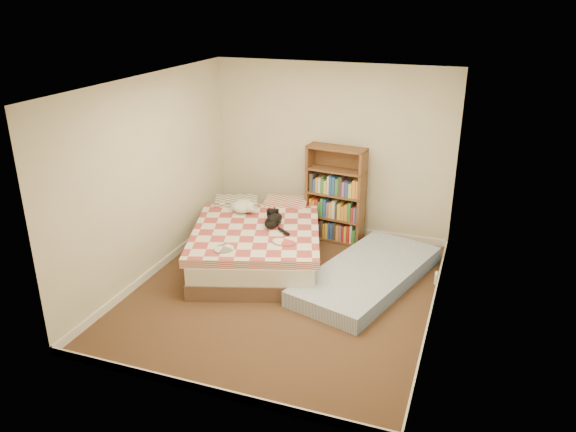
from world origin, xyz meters
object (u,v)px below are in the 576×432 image
(bookshelf, at_px, (335,205))
(floor_mattress, at_px, (367,275))
(white_dog, at_px, (244,206))
(bed, at_px, (258,242))
(black_cat, at_px, (275,219))

(bookshelf, relative_size, floor_mattress, 0.63)
(floor_mattress, xyz_separation_m, white_dog, (-1.87, 0.45, 0.51))
(white_dog, bearing_deg, bed, -62.36)
(black_cat, xyz_separation_m, white_dog, (-0.57, 0.27, 0.01))
(white_dog, bearing_deg, floor_mattress, -32.78)
(bed, relative_size, black_cat, 3.56)
(bed, bearing_deg, white_dog, 118.77)
(black_cat, height_order, white_dog, white_dog)
(black_cat, bearing_deg, white_dog, 128.88)
(bookshelf, distance_m, white_dog, 1.34)
(black_cat, distance_m, white_dog, 0.63)
(bookshelf, relative_size, white_dog, 3.27)
(bookshelf, height_order, black_cat, bookshelf)
(floor_mattress, xyz_separation_m, black_cat, (-1.31, 0.18, 0.50))
(bookshelf, distance_m, black_cat, 1.13)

